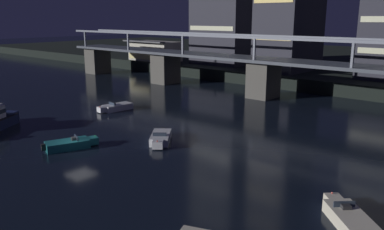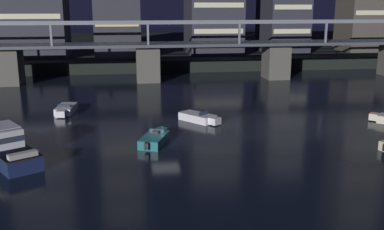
# 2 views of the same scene
# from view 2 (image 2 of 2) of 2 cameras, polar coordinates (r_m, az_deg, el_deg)

# --- Properties ---
(ground_plane) EXTENTS (400.00, 400.00, 0.00)m
(ground_plane) POSITION_cam_2_polar(r_m,az_deg,el_deg) (40.43, -3.39, -3.40)
(ground_plane) COLOR black
(far_riverbank) EXTENTS (240.00, 80.00, 2.20)m
(far_riverbank) POSITION_cam_2_polar(r_m,az_deg,el_deg) (119.78, -6.67, 8.61)
(far_riverbank) COLOR black
(far_riverbank) RESTS_ON ground
(river_bridge) EXTENTS (90.09, 6.40, 9.38)m
(river_bridge) POSITION_cam_2_polar(r_m,az_deg,el_deg) (71.74, -5.64, 7.50)
(river_bridge) COLOR #4C4944
(river_bridge) RESTS_ON ground
(cabin_cruiser_near_left) EXTENTS (6.56, 8.85, 2.79)m
(cabin_cruiser_near_left) POSITION_cam_2_polar(r_m,az_deg,el_deg) (38.42, -22.49, -3.77)
(cabin_cruiser_near_left) COLOR #19234C
(cabin_cruiser_near_left) RESTS_ON ground
(speedboat_near_center) EXTENTS (3.03, 5.11, 1.16)m
(speedboat_near_center) POSITION_cam_2_polar(r_m,az_deg,el_deg) (39.89, -4.72, -3.04)
(speedboat_near_center) COLOR #196066
(speedboat_near_center) RESTS_ON ground
(speedboat_mid_left) EXTENTS (2.19, 5.23, 1.16)m
(speedboat_mid_left) POSITION_cam_2_polar(r_m,az_deg,el_deg) (52.75, -15.71, 0.69)
(speedboat_mid_left) COLOR silver
(speedboat_mid_left) RESTS_ON ground
(speedboat_mid_center) EXTENTS (4.10, 4.62, 1.16)m
(speedboat_mid_center) POSITION_cam_2_polar(r_m,az_deg,el_deg) (47.14, 0.89, -0.33)
(speedboat_mid_center) COLOR silver
(speedboat_mid_center) RESTS_ON ground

